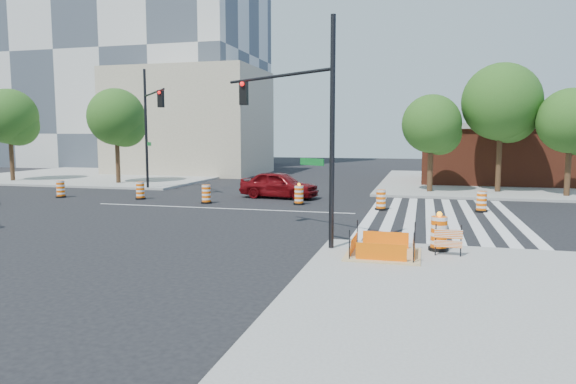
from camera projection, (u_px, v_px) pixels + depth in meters
name	position (u px, v px, depth m)	size (l,w,h in m)	color
ground	(219.00, 208.00, 26.40)	(120.00, 120.00, 0.00)	black
sidewalk_ne	(529.00, 184.00, 39.14)	(22.00, 22.00, 0.15)	gray
sidewalk_nw	(114.00, 174.00, 48.25)	(22.00, 22.00, 0.15)	gray
crosswalk_east	(441.00, 217.00, 23.63)	(6.75, 13.50, 0.01)	silver
lane_centerline	(219.00, 208.00, 26.40)	(14.00, 0.12, 0.01)	silver
excavation_pit	(383.00, 253.00, 15.45)	(2.20, 2.20, 0.90)	tan
brick_storefront	(531.00, 154.00, 38.89)	(16.50, 8.50, 4.60)	maroon
beige_midrise	(190.00, 122.00, 50.03)	(14.00, 10.00, 10.00)	tan
red_coupe	(279.00, 185.00, 30.62)	(1.90, 4.72, 1.61)	#63080C
signal_pole_se	(299.00, 113.00, 17.12)	(4.64, 3.18, 7.28)	black
signal_pole_nw	(150.00, 117.00, 33.39)	(4.02, 4.74, 8.04)	black
pit_drum	(439.00, 234.00, 16.05)	(0.63, 0.63, 1.23)	black
barricade	(448.00, 239.00, 15.31)	(0.81, 0.07, 0.95)	#FF5F05
tree_north_a	(10.00, 120.00, 40.53)	(4.35, 4.35, 7.39)	#382314
tree_north_b	(117.00, 120.00, 38.57)	(4.26, 4.26, 7.24)	#382314
tree_north_c	(432.00, 127.00, 32.63)	(3.76, 3.72, 6.33)	#382314
tree_north_d	(502.00, 106.00, 32.32)	(4.87, 4.87, 8.27)	#382314
tree_north_e	(571.00, 125.00, 30.22)	(3.83, 3.83, 6.52)	#382314
median_drum_0	(61.00, 190.00, 30.94)	(0.60, 0.60, 1.02)	black
median_drum_1	(140.00, 191.00, 30.09)	(0.60, 0.60, 1.02)	black
median_drum_2	(206.00, 195.00, 28.27)	(0.60, 0.60, 1.02)	black
median_drum_3	(299.00, 196.00, 27.76)	(0.60, 0.60, 1.18)	black
median_drum_4	(381.00, 201.00, 25.76)	(0.60, 0.60, 1.02)	black
median_drum_5	(481.00, 202.00, 25.07)	(0.60, 0.60, 1.02)	black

